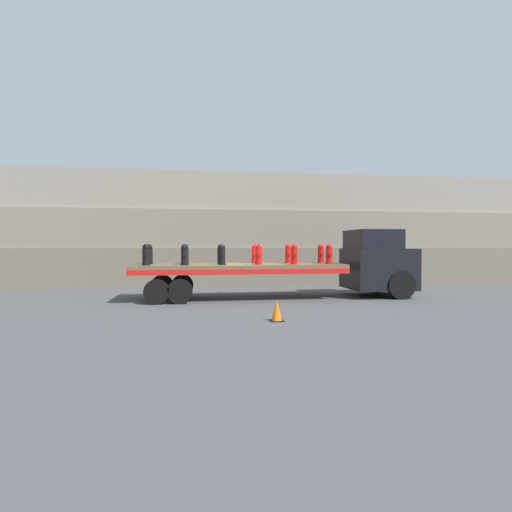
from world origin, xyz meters
name	(u,v)px	position (x,y,z in m)	size (l,w,h in m)	color
ground_plane	(239,298)	(0.00, 0.00, 0.00)	(120.00, 120.00, 0.00)	#474749
rock_cliff	(228,230)	(0.00, 6.42, 3.02)	(60.00, 3.30, 6.05)	#706656
truck_cab	(379,263)	(5.99, 0.00, 1.42)	(2.57, 2.56, 2.80)	black
flatbed_trailer	(223,271)	(-0.65, 0.00, 1.11)	(8.38, 2.60, 1.40)	brown
fire_hydrant_black_near_0	(146,255)	(-3.59, -0.55, 1.79)	(0.32, 0.55, 0.80)	black
fire_hydrant_black_far_0	(149,254)	(-3.59, 0.55, 1.79)	(0.32, 0.55, 0.80)	black
fire_hydrant_black_near_1	(184,255)	(-2.15, -0.55, 1.79)	(0.32, 0.55, 0.80)	black
fire_hydrant_black_far_1	(185,254)	(-2.15, 0.55, 1.79)	(0.32, 0.55, 0.80)	black
fire_hydrant_black_near_2	(222,255)	(-0.72, -0.55, 1.79)	(0.32, 0.55, 0.80)	black
fire_hydrant_black_far_2	(220,254)	(-0.72, 0.55, 1.79)	(0.32, 0.55, 0.80)	black
fire_hydrant_red_near_3	(259,255)	(0.72, -0.55, 1.79)	(0.32, 0.55, 0.80)	red
fire_hydrant_red_far_3	(255,254)	(0.72, 0.55, 1.79)	(0.32, 0.55, 0.80)	red
fire_hydrant_red_near_4	(294,255)	(2.15, -0.55, 1.79)	(0.32, 0.55, 0.80)	red
fire_hydrant_red_far_4	(288,254)	(2.15, 0.55, 1.79)	(0.32, 0.55, 0.80)	red
fire_hydrant_red_near_5	(329,254)	(3.59, -0.55, 1.79)	(0.32, 0.55, 0.80)	red
fire_hydrant_red_far_5	(321,254)	(3.59, 0.55, 1.79)	(0.32, 0.55, 0.80)	red
cargo_strap_rear	(148,244)	(-3.59, 0.00, 2.21)	(0.05, 2.69, 0.01)	yellow
cargo_strap_middle	(257,244)	(0.72, 0.00, 2.21)	(0.05, 2.69, 0.01)	yellow
traffic_cone	(277,311)	(0.58, -4.94, 0.30)	(0.39, 0.39, 0.61)	black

